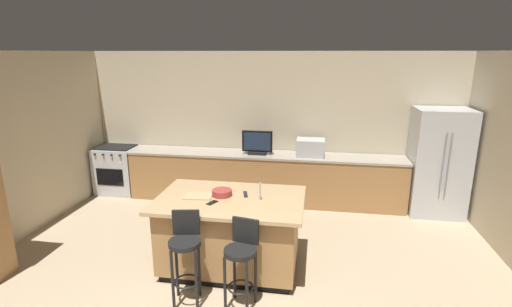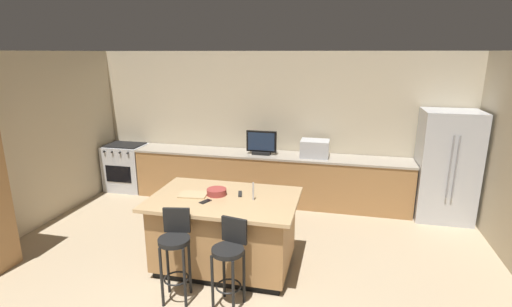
{
  "view_description": "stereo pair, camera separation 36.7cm",
  "coord_description": "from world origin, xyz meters",
  "px_view_note": "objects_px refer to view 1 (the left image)",
  "views": [
    {
      "loc": [
        0.84,
        -2.15,
        2.64
      ],
      "look_at": [
        -0.02,
        3.17,
        1.2
      ],
      "focal_mm": 26.62,
      "sensor_mm": 36.0,
      "label": 1
    },
    {
      "loc": [
        1.2,
        -2.08,
        2.64
      ],
      "look_at": [
        -0.02,
        3.17,
        1.2
      ],
      "focal_mm": 26.62,
      "sensor_mm": 36.0,
      "label": 2
    }
  ],
  "objects_px": {
    "tv_monitor": "(257,144)",
    "refrigerator": "(438,162)",
    "bar_stool_left": "(186,250)",
    "kitchen_island": "(231,232)",
    "bar_stool_right": "(241,257)",
    "microwave": "(310,148)",
    "cell_phone": "(212,203)",
    "tv_remote": "(245,194)",
    "fruit_bowl": "(222,193)",
    "cutting_board": "(198,196)",
    "range_oven": "(118,170)"
  },
  "relations": [
    {
      "from": "tv_monitor",
      "to": "refrigerator",
      "type": "bearing_deg",
      "value": -0.01
    },
    {
      "from": "tv_monitor",
      "to": "bar_stool_left",
      "type": "bearing_deg",
      "value": -95.77
    },
    {
      "from": "refrigerator",
      "to": "tv_monitor",
      "type": "distance_m",
      "value": 3.03
    },
    {
      "from": "kitchen_island",
      "to": "tv_monitor",
      "type": "bearing_deg",
      "value": 90.47
    },
    {
      "from": "tv_monitor",
      "to": "bar_stool_right",
      "type": "xyz_separation_m",
      "value": [
        0.3,
        -2.93,
        -0.51
      ]
    },
    {
      "from": "microwave",
      "to": "cell_phone",
      "type": "bearing_deg",
      "value": -113.86
    },
    {
      "from": "microwave",
      "to": "tv_remote",
      "type": "distance_m",
      "value": 2.26
    },
    {
      "from": "fruit_bowl",
      "to": "tv_remote",
      "type": "height_order",
      "value": "fruit_bowl"
    },
    {
      "from": "kitchen_island",
      "to": "refrigerator",
      "type": "bearing_deg",
      "value": 36.37
    },
    {
      "from": "bar_stool_left",
      "to": "cutting_board",
      "type": "relative_size",
      "value": 3.06
    },
    {
      "from": "kitchen_island",
      "to": "refrigerator",
      "type": "distance_m",
      "value": 3.75
    },
    {
      "from": "kitchen_island",
      "to": "fruit_bowl",
      "type": "bearing_deg",
      "value": 151.66
    },
    {
      "from": "tv_monitor",
      "to": "tv_remote",
      "type": "relative_size",
      "value": 3.14
    },
    {
      "from": "tv_remote",
      "to": "kitchen_island",
      "type": "bearing_deg",
      "value": -156.04
    },
    {
      "from": "range_oven",
      "to": "fruit_bowl",
      "type": "relative_size",
      "value": 3.75
    },
    {
      "from": "range_oven",
      "to": "bar_stool_left",
      "type": "height_order",
      "value": "bar_stool_left"
    },
    {
      "from": "range_oven",
      "to": "microwave",
      "type": "bearing_deg",
      "value": 0.02
    },
    {
      "from": "range_oven",
      "to": "cutting_board",
      "type": "bearing_deg",
      "value": -44.14
    },
    {
      "from": "bar_stool_right",
      "to": "cell_phone",
      "type": "bearing_deg",
      "value": 141.87
    },
    {
      "from": "range_oven",
      "to": "cutting_board",
      "type": "relative_size",
      "value": 2.74
    },
    {
      "from": "tv_monitor",
      "to": "fruit_bowl",
      "type": "relative_size",
      "value": 2.2
    },
    {
      "from": "refrigerator",
      "to": "bar_stool_right",
      "type": "relative_size",
      "value": 1.84
    },
    {
      "from": "kitchen_island",
      "to": "bar_stool_right",
      "type": "height_order",
      "value": "bar_stool_right"
    },
    {
      "from": "range_oven",
      "to": "kitchen_island",
      "type": "bearing_deg",
      "value": -39.5
    },
    {
      "from": "refrigerator",
      "to": "range_oven",
      "type": "relative_size",
      "value": 1.94
    },
    {
      "from": "cell_phone",
      "to": "tv_remote",
      "type": "relative_size",
      "value": 0.88
    },
    {
      "from": "kitchen_island",
      "to": "bar_stool_left",
      "type": "height_order",
      "value": "bar_stool_left"
    },
    {
      "from": "bar_stool_left",
      "to": "tv_remote",
      "type": "height_order",
      "value": "bar_stool_left"
    },
    {
      "from": "bar_stool_left",
      "to": "fruit_bowl",
      "type": "xyz_separation_m",
      "value": [
        0.2,
        0.8,
        0.35
      ]
    },
    {
      "from": "tv_monitor",
      "to": "fruit_bowl",
      "type": "height_order",
      "value": "tv_monitor"
    },
    {
      "from": "range_oven",
      "to": "microwave",
      "type": "relative_size",
      "value": 1.9
    },
    {
      "from": "range_oven",
      "to": "bar_stool_right",
      "type": "bearing_deg",
      "value": -44.58
    },
    {
      "from": "kitchen_island",
      "to": "tv_remote",
      "type": "xyz_separation_m",
      "value": [
        0.17,
        0.13,
        0.46
      ]
    },
    {
      "from": "kitchen_island",
      "to": "bar_stool_right",
      "type": "relative_size",
      "value": 1.86
    },
    {
      "from": "bar_stool_left",
      "to": "cutting_board",
      "type": "distance_m",
      "value": 0.79
    },
    {
      "from": "bar_stool_right",
      "to": "tv_remote",
      "type": "bearing_deg",
      "value": 109.35
    },
    {
      "from": "kitchen_island",
      "to": "fruit_bowl",
      "type": "xyz_separation_m",
      "value": [
        -0.12,
        0.06,
        0.49
      ]
    },
    {
      "from": "kitchen_island",
      "to": "tv_remote",
      "type": "bearing_deg",
      "value": 38.66
    },
    {
      "from": "kitchen_island",
      "to": "tv_monitor",
      "type": "height_order",
      "value": "tv_monitor"
    },
    {
      "from": "bar_stool_left",
      "to": "fruit_bowl",
      "type": "distance_m",
      "value": 0.9
    },
    {
      "from": "range_oven",
      "to": "cell_phone",
      "type": "relative_size",
      "value": 6.09
    },
    {
      "from": "range_oven",
      "to": "cell_phone",
      "type": "bearing_deg",
      "value": -43.58
    },
    {
      "from": "kitchen_island",
      "to": "cell_phone",
      "type": "xyz_separation_m",
      "value": [
        -0.17,
        -0.18,
        0.46
      ]
    },
    {
      "from": "tv_remote",
      "to": "cutting_board",
      "type": "distance_m",
      "value": 0.58
    },
    {
      "from": "fruit_bowl",
      "to": "tv_remote",
      "type": "distance_m",
      "value": 0.29
    },
    {
      "from": "microwave",
      "to": "bar_stool_left",
      "type": "bearing_deg",
      "value": -112.21
    },
    {
      "from": "fruit_bowl",
      "to": "cell_phone",
      "type": "distance_m",
      "value": 0.26
    },
    {
      "from": "tv_monitor",
      "to": "cell_phone",
      "type": "relative_size",
      "value": 3.56
    },
    {
      "from": "kitchen_island",
      "to": "range_oven",
      "type": "bearing_deg",
      "value": 140.5
    },
    {
      "from": "refrigerator",
      "to": "tv_remote",
      "type": "bearing_deg",
      "value": -143.77
    }
  ]
}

